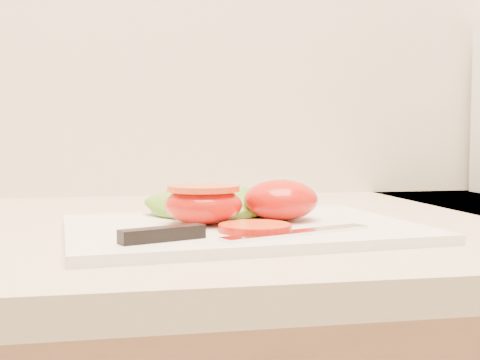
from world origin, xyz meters
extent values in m
cube|color=beige|center=(0.00, 1.68, 0.92)|extent=(3.92, 0.65, 0.03)
cube|color=white|center=(-0.15, 1.57, 0.94)|extent=(0.38, 0.29, 0.01)
ellipsoid|color=red|center=(-0.11, 1.59, 0.96)|extent=(0.08, 0.08, 0.04)
ellipsoid|color=red|center=(-0.19, 1.58, 0.96)|extent=(0.08, 0.08, 0.04)
cylinder|color=red|center=(-0.19, 1.58, 0.98)|extent=(0.07, 0.07, 0.01)
cylinder|color=#FC6026|center=(-0.15, 1.52, 0.94)|extent=(0.07, 0.07, 0.01)
ellipsoid|color=olive|center=(-0.18, 1.64, 0.95)|extent=(0.19, 0.16, 0.03)
ellipsoid|color=olive|center=(-0.13, 1.65, 0.95)|extent=(0.15, 0.14, 0.03)
cube|color=silver|center=(-0.12, 1.49, 0.94)|extent=(0.16, 0.08, 0.00)
cube|color=black|center=(-0.24, 1.48, 0.95)|extent=(0.08, 0.04, 0.01)
camera|label=1|loc=(-0.27, 0.96, 1.03)|focal=45.00mm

